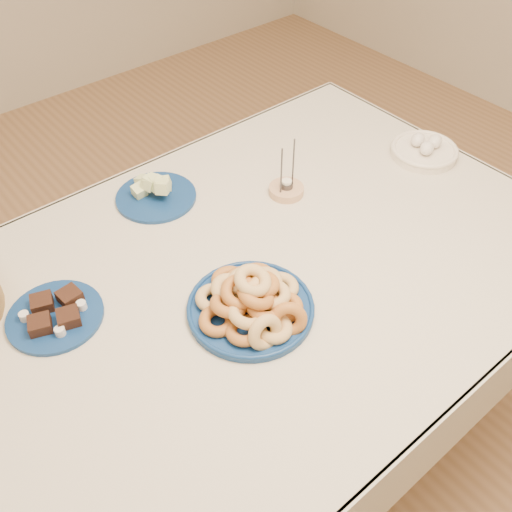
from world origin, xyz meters
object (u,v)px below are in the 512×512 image
at_px(dining_table, 244,303).
at_px(brownie_plate, 55,314).
at_px(candle_holder, 286,189).
at_px(egg_bowl, 424,150).
at_px(donut_platter, 252,302).
at_px(melon_plate, 155,192).

height_order(dining_table, brownie_plate, brownie_plate).
bearing_deg(candle_holder, egg_bowl, -16.26).
distance_m(donut_platter, brownie_plate, 0.44).
bearing_deg(dining_table, donut_platter, -119.11).
distance_m(dining_table, melon_plate, 0.41).
distance_m(melon_plate, egg_bowl, 0.82).
bearing_deg(melon_plate, egg_bowl, -25.19).
height_order(candle_holder, egg_bowl, candle_holder).
height_order(donut_platter, candle_holder, candle_holder).
bearing_deg(dining_table, brownie_plate, 158.24).
bearing_deg(melon_plate, candle_holder, -36.52).
bearing_deg(donut_platter, candle_holder, 38.04).
xyz_separation_m(melon_plate, brownie_plate, (-0.41, -0.22, -0.01)).
distance_m(melon_plate, candle_holder, 0.37).
relative_size(donut_platter, brownie_plate, 1.35).
distance_m(brownie_plate, egg_bowl, 1.16).
height_order(donut_platter, melon_plate, donut_platter).
bearing_deg(egg_bowl, candle_holder, 163.74).
bearing_deg(melon_plate, brownie_plate, -151.24).
xyz_separation_m(melon_plate, egg_bowl, (0.74, -0.35, -0.00)).
relative_size(dining_table, egg_bowl, 6.49).
xyz_separation_m(melon_plate, candle_holder, (0.30, -0.22, -0.01)).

